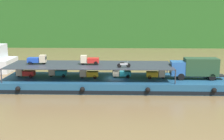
{
  "coord_description": "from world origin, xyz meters",
  "views": [
    {
      "loc": [
        0.81,
        -43.82,
        11.29
      ],
      "look_at": [
        -0.55,
        0.0,
        2.7
      ],
      "focal_mm": 48.16,
      "sensor_mm": 36.0,
      "label": 1
    }
  ],
  "objects_px": {
    "mini_truck_lower_fore": "(121,73)",
    "mini_truck_upper_mid": "(89,60)",
    "cargo_barge": "(116,83)",
    "mini_truck_lower_stern": "(25,73)",
    "mini_truck_lower_aft": "(58,72)",
    "motorcycle_upper_port": "(124,65)",
    "mini_truck_upper_stern": "(37,60)",
    "mini_truck_lower_bow": "(156,74)",
    "covered_lorry": "(195,68)",
    "mini_truck_lower_mid": "(89,74)"
  },
  "relations": [
    {
      "from": "mini_truck_lower_fore",
      "to": "mini_truck_upper_mid",
      "type": "height_order",
      "value": "mini_truck_upper_mid"
    },
    {
      "from": "cargo_barge",
      "to": "mini_truck_lower_stern",
      "type": "bearing_deg",
      "value": 179.51
    },
    {
      "from": "cargo_barge",
      "to": "mini_truck_lower_aft",
      "type": "relative_size",
      "value": 11.96
    },
    {
      "from": "mini_truck_lower_aft",
      "to": "mini_truck_lower_fore",
      "type": "bearing_deg",
      "value": -1.8
    },
    {
      "from": "mini_truck_upper_mid",
      "to": "motorcycle_upper_port",
      "type": "relative_size",
      "value": 1.47
    },
    {
      "from": "cargo_barge",
      "to": "mini_truck_upper_stern",
      "type": "distance_m",
      "value": 12.24
    },
    {
      "from": "mini_truck_lower_fore",
      "to": "motorcycle_upper_port",
      "type": "xyz_separation_m",
      "value": [
        0.31,
        -2.53,
        1.74
      ]
    },
    {
      "from": "cargo_barge",
      "to": "mini_truck_lower_bow",
      "type": "relative_size",
      "value": 12.01
    },
    {
      "from": "mini_truck_lower_stern",
      "to": "motorcycle_upper_port",
      "type": "height_order",
      "value": "motorcycle_upper_port"
    },
    {
      "from": "cargo_barge",
      "to": "mini_truck_lower_aft",
      "type": "xyz_separation_m",
      "value": [
        -8.84,
        0.61,
        1.44
      ]
    },
    {
      "from": "covered_lorry",
      "to": "mini_truck_lower_aft",
      "type": "distance_m",
      "value": 20.58
    },
    {
      "from": "motorcycle_upper_port",
      "to": "covered_lorry",
      "type": "bearing_deg",
      "value": 10.52
    },
    {
      "from": "mini_truck_lower_stern",
      "to": "mini_truck_upper_stern",
      "type": "relative_size",
      "value": 1.0
    },
    {
      "from": "mini_truck_lower_bow",
      "to": "covered_lorry",
      "type": "bearing_deg",
      "value": -2.11
    },
    {
      "from": "cargo_barge",
      "to": "motorcycle_upper_port",
      "type": "distance_m",
      "value": 4.06
    },
    {
      "from": "mini_truck_lower_aft",
      "to": "motorcycle_upper_port",
      "type": "distance_m",
      "value": 10.55
    },
    {
      "from": "mini_truck_lower_stern",
      "to": "mini_truck_upper_mid",
      "type": "distance_m",
      "value": 9.95
    },
    {
      "from": "mini_truck_upper_stern",
      "to": "mini_truck_upper_mid",
      "type": "relative_size",
      "value": 0.99
    },
    {
      "from": "covered_lorry",
      "to": "mini_truck_lower_stern",
      "type": "distance_m",
      "value": 25.38
    },
    {
      "from": "mini_truck_upper_mid",
      "to": "mini_truck_lower_fore",
      "type": "bearing_deg",
      "value": 2.48
    },
    {
      "from": "mini_truck_lower_bow",
      "to": "motorcycle_upper_port",
      "type": "height_order",
      "value": "motorcycle_upper_port"
    },
    {
      "from": "mini_truck_lower_aft",
      "to": "mini_truck_upper_stern",
      "type": "bearing_deg",
      "value": -172.3
    },
    {
      "from": "mini_truck_lower_aft",
      "to": "mini_truck_upper_stern",
      "type": "distance_m",
      "value": 3.55
    },
    {
      "from": "covered_lorry",
      "to": "mini_truck_lower_aft",
      "type": "relative_size",
      "value": 2.82
    },
    {
      "from": "mini_truck_upper_stern",
      "to": "mini_truck_lower_aft",
      "type": "bearing_deg",
      "value": 7.7
    },
    {
      "from": "cargo_barge",
      "to": "mini_truck_lower_aft",
      "type": "bearing_deg",
      "value": 176.08
    },
    {
      "from": "mini_truck_lower_stern",
      "to": "mini_truck_lower_fore",
      "type": "relative_size",
      "value": 0.98
    },
    {
      "from": "cargo_barge",
      "to": "mini_truck_lower_mid",
      "type": "relative_size",
      "value": 12.11
    },
    {
      "from": "mini_truck_lower_aft",
      "to": "mini_truck_upper_mid",
      "type": "height_order",
      "value": "mini_truck_upper_mid"
    },
    {
      "from": "mini_truck_lower_stern",
      "to": "mini_truck_lower_mid",
      "type": "bearing_deg",
      "value": -1.91
    },
    {
      "from": "covered_lorry",
      "to": "mini_truck_upper_mid",
      "type": "distance_m",
      "value": 15.65
    },
    {
      "from": "cargo_barge",
      "to": "mini_truck_upper_mid",
      "type": "relative_size",
      "value": 11.98
    },
    {
      "from": "mini_truck_lower_aft",
      "to": "mini_truck_lower_fore",
      "type": "xyz_separation_m",
      "value": [
        9.7,
        -0.31,
        0.0
      ]
    },
    {
      "from": "mini_truck_lower_stern",
      "to": "mini_truck_lower_mid",
      "type": "relative_size",
      "value": 1.0
    },
    {
      "from": "mini_truck_lower_mid",
      "to": "mini_truck_lower_bow",
      "type": "bearing_deg",
      "value": 0.82
    },
    {
      "from": "cargo_barge",
      "to": "mini_truck_upper_mid",
      "type": "height_order",
      "value": "mini_truck_upper_mid"
    },
    {
      "from": "mini_truck_lower_fore",
      "to": "mini_truck_lower_bow",
      "type": "distance_m",
      "value": 5.15
    },
    {
      "from": "mini_truck_upper_stern",
      "to": "mini_truck_lower_fore",
      "type": "bearing_deg",
      "value": 0.4
    },
    {
      "from": "mini_truck_lower_stern",
      "to": "mini_truck_lower_aft",
      "type": "relative_size",
      "value": 0.98
    },
    {
      "from": "mini_truck_lower_aft",
      "to": "mini_truck_upper_mid",
      "type": "relative_size",
      "value": 1.0
    },
    {
      "from": "mini_truck_lower_bow",
      "to": "mini_truck_upper_mid",
      "type": "distance_m",
      "value": 10.1
    },
    {
      "from": "covered_lorry",
      "to": "mini_truck_lower_mid",
      "type": "distance_m",
      "value": 15.75
    },
    {
      "from": "mini_truck_upper_mid",
      "to": "motorcycle_upper_port",
      "type": "bearing_deg",
      "value": -24.55
    },
    {
      "from": "cargo_barge",
      "to": "mini_truck_upper_stern",
      "type": "height_order",
      "value": "mini_truck_upper_stern"
    },
    {
      "from": "mini_truck_lower_stern",
      "to": "mini_truck_upper_mid",
      "type": "height_order",
      "value": "mini_truck_upper_mid"
    },
    {
      "from": "mini_truck_lower_stern",
      "to": "mini_truck_lower_aft",
      "type": "xyz_separation_m",
      "value": [
        4.82,
        0.49,
        0.0
      ]
    },
    {
      "from": "mini_truck_upper_stern",
      "to": "mini_truck_lower_bow",
      "type": "bearing_deg",
      "value": -0.88
    },
    {
      "from": "cargo_barge",
      "to": "mini_truck_lower_stern",
      "type": "height_order",
      "value": "mini_truck_lower_stern"
    },
    {
      "from": "cargo_barge",
      "to": "motorcycle_upper_port",
      "type": "xyz_separation_m",
      "value": [
        1.17,
        -2.23,
        3.18
      ]
    },
    {
      "from": "cargo_barge",
      "to": "mini_truck_lower_fore",
      "type": "bearing_deg",
      "value": 19.28
    }
  ]
}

